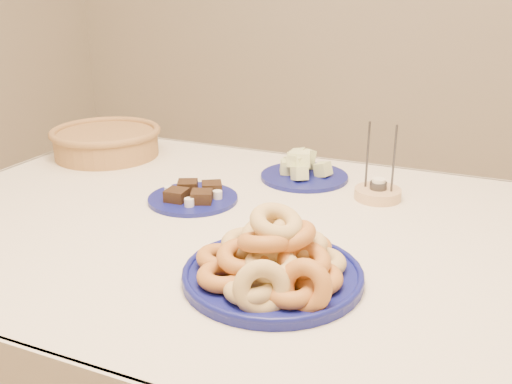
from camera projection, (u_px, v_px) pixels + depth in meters
dining_table at (265, 269)px, 1.30m from camera, size 1.71×1.11×0.75m
donut_platter at (273, 263)px, 1.02m from camera, size 0.43×0.43×0.15m
melon_plate at (303, 170)px, 1.57m from camera, size 0.31×0.31×0.08m
brownie_plate at (193, 196)px, 1.41m from camera, size 0.29×0.29×0.04m
wicker_basket at (106, 141)px, 1.76m from camera, size 0.44×0.44×0.09m
candle_holder at (378, 192)px, 1.42m from camera, size 0.13×0.13×0.19m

